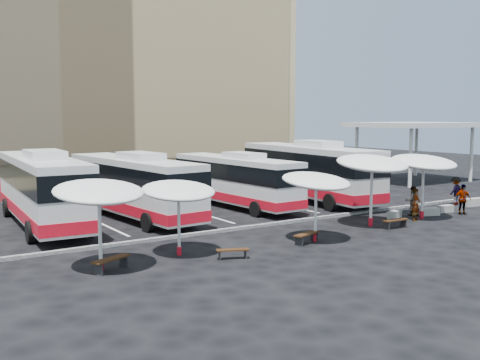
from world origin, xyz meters
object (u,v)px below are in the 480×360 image
wood_bench_1 (233,251)px  conc_bench_3 (473,202)px  wood_bench_0 (111,261)px  sunshade_4 (424,162)px  wood_bench_2 (307,236)px  conc_bench_0 (395,215)px  sunshade_2 (316,181)px  conc_bench_1 (429,212)px  passenger_1 (413,201)px  wood_bench_3 (395,221)px  conc_bench_2 (445,209)px  bus_2 (235,179)px  sunshade_3 (372,164)px  passenger_3 (455,191)px  sunshade_1 (179,191)px  bus_1 (133,184)px  bus_0 (42,187)px  sunshade_0 (99,192)px  passenger_0 (416,205)px  bus_3 (308,170)px  passenger_2 (462,199)px

wood_bench_1 → conc_bench_3: bearing=8.0°
wood_bench_0 → sunshade_4: bearing=2.4°
wood_bench_2 → conc_bench_0: size_ratio=1.47×
wood_bench_2 → conc_bench_3: bearing=8.4°
sunshade_2 → conc_bench_1: bearing=8.6°
conc_bench_0 → wood_bench_2: bearing=-165.3°
passenger_1 → wood_bench_3: bearing=58.4°
conc_bench_2 → bus_2: bearing=137.4°
sunshade_3 → passenger_3: bearing=11.3°
wood_bench_0 → conc_bench_2: (21.35, 1.35, -0.17)m
wood_bench_3 → conc_bench_2: bearing=14.9°
sunshade_1 → passenger_1: (15.61, 0.92, -1.83)m
wood_bench_1 → bus_1: bearing=88.7°
bus_0 → conc_bench_2: bearing=-19.9°
sunshade_0 → sunshade_3: bearing=2.0°
wood_bench_0 → conc_bench_0: wood_bench_0 is taller
bus_0 → conc_bench_0: bus_0 is taller
bus_1 → wood_bench_2: 11.22m
conc_bench_1 → conc_bench_2: conc_bench_1 is taller
passenger_3 → conc_bench_3: bearing=115.1°
sunshade_0 → sunshade_1: 3.57m
bus_1 → passenger_0: (12.74, -9.28, -1.04)m
sunshade_1 → wood_bench_0: sunshade_1 is taller
conc_bench_1 → conc_bench_2: size_ratio=1.06×
sunshade_0 → sunshade_2: 9.96m
sunshade_2 → conc_bench_0: size_ratio=3.02×
wood_bench_2 → passenger_3: bearing=12.2°
bus_3 → wood_bench_1: 16.73m
sunshade_1 → conc_bench_1: bearing=1.3°
bus_1 → sunshade_1: size_ratio=3.63×
sunshade_0 → conc_bench_3: size_ratio=2.61×
wood_bench_1 → passenger_0: (12.98, 1.53, 0.58)m
conc_bench_0 → conc_bench_2: conc_bench_2 is taller
sunshade_3 → passenger_3: sunshade_3 is taller
bus_3 → conc_bench_0: 8.15m
wood_bench_0 → passenger_1: (18.84, 1.70, 0.48)m
sunshade_3 → conc_bench_1: 6.00m
conc_bench_0 → passenger_3: 7.14m
conc_bench_3 → passenger_3: 1.30m
sunshade_4 → passenger_0: bearing=-164.5°
wood_bench_1 → passenger_3: (19.56, 3.77, 0.61)m
sunshade_1 → passenger_2: sunshade_1 is taller
conc_bench_1 → passenger_2: (1.93, -0.80, 0.67)m
sunshade_4 → conc_bench_3: sunshade_4 is taller
wood_bench_2 → bus_0: bearing=128.6°
conc_bench_1 → passenger_2: passenger_2 is taller
sunshade_1 → sunshade_2: (6.42, -1.15, 0.10)m
bus_2 → wood_bench_2: bus_2 is taller
bus_2 → wood_bench_3: bearing=-75.8°
sunshade_2 → sunshade_1: bearing=169.9°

